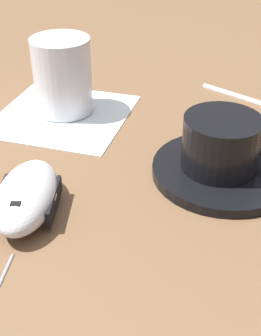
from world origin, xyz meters
name	(u,v)px	position (x,y,z in m)	size (l,w,h in m)	color
ground_plane	(127,145)	(0.00, 0.00, 0.00)	(3.00, 3.00, 0.00)	brown
saucer	(222,171)	(0.06, 0.10, 0.01)	(0.15, 0.15, 0.01)	black
coffee_cup	(223,143)	(0.06, 0.10, 0.04)	(0.08, 0.11, 0.06)	black
computer_mouse	(26,196)	(0.13, -0.09, 0.02)	(0.11, 0.06, 0.04)	silver
napkin_under_glass	(63,115)	(-0.07, -0.09, 0.00)	(0.17, 0.17, 0.00)	white
drinking_glass	(63,75)	(-0.09, -0.09, 0.05)	(0.08, 0.08, 0.10)	silver
pen	(248,97)	(-0.13, 0.17, 0.00)	(0.10, 0.12, 0.01)	silver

